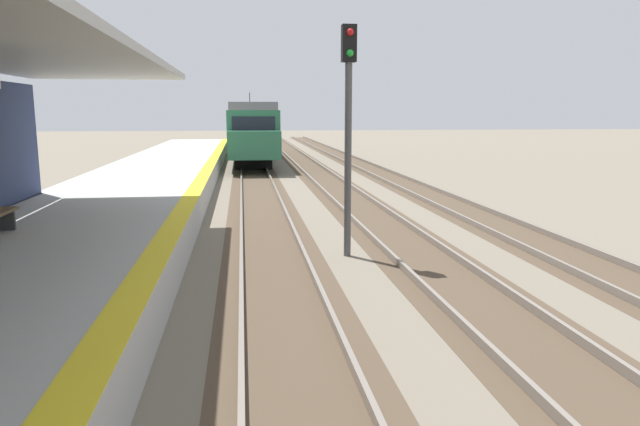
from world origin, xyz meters
The scene contains 6 objects.
station_platform centered at (-2.50, 16.00, 0.45)m, with size 5.00×80.00×0.91m.
track_pair_nearest_platform centered at (1.90, 20.00, 0.05)m, with size 2.34×120.00×0.16m.
track_pair_middle centered at (5.30, 20.00, 0.05)m, with size 2.34×120.00×0.16m.
track_pair_far_side centered at (8.70, 20.00, 0.05)m, with size 2.34×120.00×0.16m.
approaching_train centered at (1.90, 42.83, 2.18)m, with size 2.93×19.60×4.76m.
rail_signal_post centered at (3.63, 15.42, 3.19)m, with size 0.32×0.34×5.20m.
Camera 1 is at (1.25, 2.46, 3.31)m, focal length 32.51 mm.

